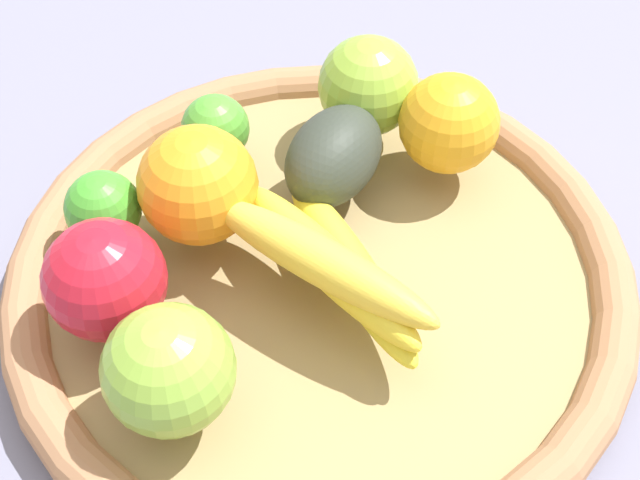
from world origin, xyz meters
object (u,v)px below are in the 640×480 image
at_px(apple_0, 368,86).
at_px(orange_1, 449,123).
at_px(banana_bunch, 335,264).
at_px(apple_2, 105,280).
at_px(lime_1, 215,128).
at_px(avocado, 334,156).
at_px(orange_0, 198,185).
at_px(apple_1, 169,370).
at_px(lime_0, 103,208).

distance_m(apple_0, orange_1, 0.07).
distance_m(banana_bunch, apple_2, 0.14).
bearing_deg(apple_0, banana_bunch, -109.82).
xyz_separation_m(apple_0, lime_1, (-0.11, -0.01, -0.01)).
bearing_deg(orange_1, avocado, -172.47).
bearing_deg(orange_0, apple_1, -102.33).
height_order(lime_1, apple_2, apple_2).
bearing_deg(apple_2, orange_0, 46.36).
bearing_deg(apple_0, lime_1, -174.52).
bearing_deg(orange_0, lime_1, 75.50).
relative_size(lime_1, lime_0, 0.97).
bearing_deg(orange_0, banana_bunch, -42.79).
height_order(banana_bunch, orange_1, orange_1).
height_order(apple_0, apple_2, apple_2).
distance_m(lime_1, apple_2, 0.15).
bearing_deg(orange_0, avocado, 11.97).
relative_size(banana_bunch, lime_0, 3.32).
bearing_deg(banana_bunch, avocado, 79.39).
distance_m(apple_1, apple_2, 0.08).
relative_size(avocado, apple_1, 1.16).
xyz_separation_m(avocado, lime_1, (-0.08, 0.05, -0.01)).
xyz_separation_m(banana_bunch, apple_2, (-0.14, 0.01, 0.01)).
bearing_deg(apple_1, apple_0, 53.13).
relative_size(lime_1, apple_2, 0.66).
relative_size(orange_1, lime_1, 1.45).
xyz_separation_m(banana_bunch, lime_0, (-0.14, 0.08, -0.00)).
height_order(avocado, lime_1, avocado).
xyz_separation_m(orange_0, apple_2, (-0.06, -0.06, -0.00)).
bearing_deg(apple_0, apple_2, -143.25).
bearing_deg(apple_1, avocado, 51.43).
xyz_separation_m(avocado, orange_1, (0.08, 0.01, 0.01)).
xyz_separation_m(orange_0, lime_0, (-0.06, 0.00, -0.01)).
bearing_deg(lime_1, banana_bunch, -67.00).
relative_size(orange_0, orange_1, 1.12).
relative_size(apple_1, apple_0, 1.03).
bearing_deg(apple_2, apple_1, -65.08).
distance_m(apple_1, apple_0, 0.27).
xyz_separation_m(apple_1, orange_1, (0.21, 0.16, -0.00)).
xyz_separation_m(apple_1, apple_2, (-0.03, 0.07, -0.00)).
bearing_deg(banana_bunch, lime_1, 113.00).
distance_m(apple_1, lime_1, 0.21).
height_order(banana_bunch, lime_0, banana_bunch).
relative_size(orange_0, apple_2, 1.06).
relative_size(avocado, orange_1, 1.23).
bearing_deg(apple_1, orange_1, 38.65).
xyz_separation_m(orange_1, lime_0, (-0.24, -0.03, -0.01)).
bearing_deg(avocado, lime_1, 147.60).
bearing_deg(banana_bunch, orange_0, 137.21).
bearing_deg(avocado, orange_1, 7.53).
bearing_deg(lime_0, orange_1, 6.27).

